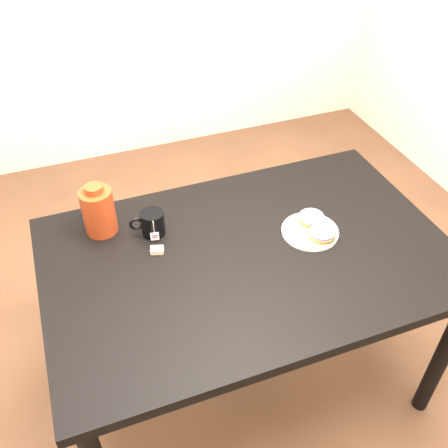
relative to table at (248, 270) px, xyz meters
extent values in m
plane|color=brown|center=(0.00, 0.00, -0.67)|extent=(4.00, 4.00, 0.00)
cube|color=black|center=(0.00, 0.00, 0.06)|extent=(1.40, 0.90, 0.04)
cylinder|color=black|center=(0.64, -0.39, -0.31)|extent=(0.06, 0.06, 0.71)
cylinder|color=black|center=(-0.64, 0.39, -0.31)|extent=(0.06, 0.06, 0.71)
cylinder|color=black|center=(0.64, 0.39, -0.31)|extent=(0.06, 0.06, 0.71)
cylinder|color=white|center=(0.25, 0.02, 0.09)|extent=(0.20, 0.20, 0.01)
torus|color=white|center=(0.25, 0.02, 0.09)|extent=(0.20, 0.20, 0.01)
cylinder|color=brown|center=(0.27, 0.06, 0.10)|extent=(0.11, 0.11, 0.02)
cylinder|color=gray|center=(0.27, 0.06, 0.12)|extent=(0.11, 0.11, 0.01)
cylinder|color=brown|center=(0.27, -0.02, 0.10)|extent=(0.13, 0.13, 0.02)
cylinder|color=gray|center=(0.27, -0.02, 0.12)|extent=(0.12, 0.12, 0.01)
cylinder|color=black|center=(-0.28, 0.22, 0.13)|extent=(0.10, 0.10, 0.09)
cylinder|color=black|center=(-0.28, 0.22, 0.17)|extent=(0.07, 0.07, 0.00)
torus|color=black|center=(-0.34, 0.22, 0.13)|extent=(0.05, 0.02, 0.05)
cylinder|color=beige|center=(-0.29, 0.17, 0.15)|extent=(0.00, 0.00, 0.05)
cube|color=white|center=(-0.29, 0.17, 0.11)|extent=(0.03, 0.01, 0.03)
cube|color=#C6B793|center=(-0.30, 0.11, 0.09)|extent=(0.05, 0.04, 0.02)
cylinder|color=maroon|center=(-0.45, 0.30, 0.17)|extent=(0.14, 0.14, 0.17)
cylinder|color=maroon|center=(-0.45, 0.30, 0.27)|extent=(0.06, 0.06, 0.02)
camera|label=1|loc=(-0.52, -1.13, 1.28)|focal=40.00mm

